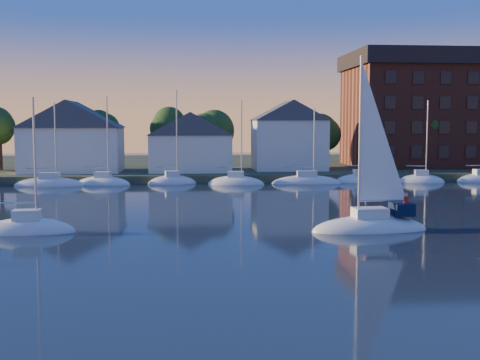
{
  "coord_description": "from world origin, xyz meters",
  "views": [
    {
      "loc": [
        -6.37,
        -25.76,
        7.61
      ],
      "look_at": [
        -2.2,
        22.0,
        3.07
      ],
      "focal_mm": 45.0,
      "sensor_mm": 36.0,
      "label": 1
    }
  ],
  "objects": [
    {
      "name": "drifting_sailboat_left",
      "position": [
        -17.5,
        16.47,
        0.1
      ],
      "size": [
        6.68,
        2.55,
        10.49
      ],
      "rotation": [
        0.0,
        0.0,
        0.06
      ],
      "color": "silver",
      "rests_on": "ground"
    },
    {
      "name": "tree_line",
      "position": [
        2.0,
        63.0,
        7.18
      ],
      "size": [
        93.4,
        5.4,
        8.9
      ],
      "color": "#39291A",
      "rests_on": "shoreline_land"
    },
    {
      "name": "clubhouse_east",
      "position": [
        8.0,
        59.0,
        6.0
      ],
      "size": [
        10.5,
        8.4,
        9.8
      ],
      "color": "white",
      "rests_on": "shoreline_land"
    },
    {
      "name": "condo_block",
      "position": [
        34.0,
        64.95,
        9.79
      ],
      "size": [
        31.0,
        17.0,
        17.4
      ],
      "color": "brown",
      "rests_on": "shoreline_land"
    },
    {
      "name": "moored_fleet",
      "position": [
        4.0,
        49.0,
        0.1
      ],
      "size": [
        95.5,
        2.4,
        12.05
      ],
      "color": "silver",
      "rests_on": "ground"
    },
    {
      "name": "ground",
      "position": [
        0.0,
        0.0,
        0.0
      ],
      "size": [
        260.0,
        260.0,
        0.0
      ],
      "primitive_type": "plane",
      "color": "black",
      "rests_on": "ground"
    },
    {
      "name": "hero_sailboat",
      "position": [
        6.6,
        15.37,
        0.57
      ],
      "size": [
        8.62,
        3.25,
        13.34
      ],
      "rotation": [
        0.0,
        0.0,
        3.2
      ],
      "color": "silver",
      "rests_on": "ground"
    },
    {
      "name": "clubhouse_west",
      "position": [
        -22.0,
        58.0,
        5.93
      ],
      "size": [
        13.65,
        9.45,
        9.64
      ],
      "color": "white",
      "rests_on": "shoreline_land"
    },
    {
      "name": "shoreline_land",
      "position": [
        0.0,
        75.0,
        0.0
      ],
      "size": [
        160.0,
        50.0,
        2.0
      ],
      "primitive_type": "cube",
      "color": "#323921",
      "rests_on": "ground"
    },
    {
      "name": "clubhouse_centre",
      "position": [
        -6.0,
        57.0,
        5.13
      ],
      "size": [
        11.55,
        8.4,
        8.08
      ],
      "color": "white",
      "rests_on": "shoreline_land"
    },
    {
      "name": "wooden_dock",
      "position": [
        0.0,
        52.0,
        0.0
      ],
      "size": [
        120.0,
        3.0,
        1.0
      ],
      "primitive_type": "cube",
      "color": "brown",
      "rests_on": "ground"
    }
  ]
}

